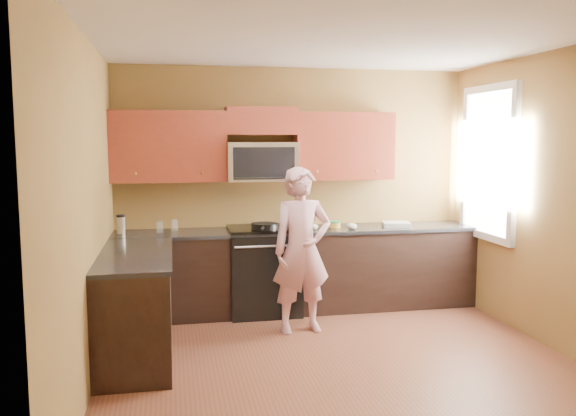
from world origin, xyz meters
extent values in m
plane|color=brown|center=(0.00, 0.00, 0.00)|extent=(4.00, 4.00, 0.00)
plane|color=white|center=(0.00, 0.00, 2.70)|extent=(4.00, 4.00, 0.00)
plane|color=brown|center=(0.00, 2.00, 1.35)|extent=(4.00, 0.00, 4.00)
plane|color=brown|center=(0.00, -2.00, 1.35)|extent=(4.00, 0.00, 4.00)
plane|color=brown|center=(-2.00, 0.00, 1.35)|extent=(0.00, 4.00, 4.00)
plane|color=brown|center=(2.00, 0.00, 1.35)|extent=(0.00, 4.00, 4.00)
cube|color=black|center=(0.00, 1.70, 0.44)|extent=(4.00, 0.60, 0.88)
cube|color=black|center=(-1.70, 0.60, 0.44)|extent=(0.60, 1.60, 0.88)
cube|color=black|center=(0.00, 1.69, 0.90)|extent=(4.00, 0.62, 0.04)
cube|color=black|center=(-1.69, 0.60, 0.90)|extent=(0.62, 1.60, 0.04)
cube|color=maroon|center=(-0.40, 1.83, 2.10)|extent=(0.76, 0.33, 0.30)
imported|color=#CF6789|center=(-0.13, 0.97, 0.82)|extent=(0.64, 0.46, 1.64)
cube|color=#B27F47|center=(0.01, 1.54, 0.93)|extent=(0.11, 0.11, 0.01)
ellipsoid|color=silver|center=(0.14, 1.61, 0.95)|extent=(0.14, 0.15, 0.06)
ellipsoid|color=silver|center=(0.56, 1.55, 0.95)|extent=(0.13, 0.14, 0.07)
cube|color=silver|center=(1.12, 1.64, 0.95)|extent=(0.34, 0.30, 0.05)
cylinder|color=silver|center=(-1.50, 1.70, 0.98)|extent=(0.08, 0.08, 0.12)
cylinder|color=silver|center=(-1.34, 1.82, 0.98)|extent=(0.07, 0.07, 0.12)
camera|label=1|loc=(-1.38, -4.62, 1.91)|focal=36.90mm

